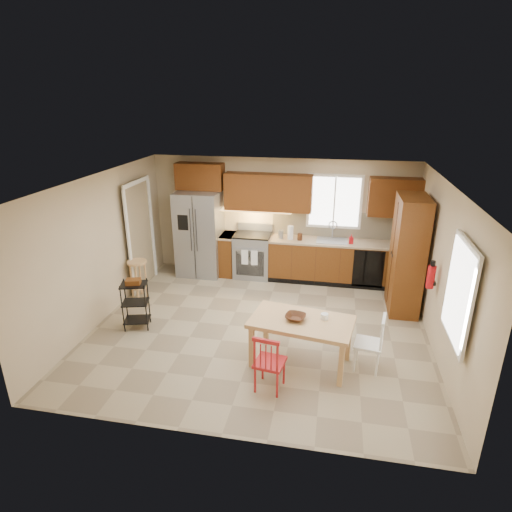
{
  "coord_description": "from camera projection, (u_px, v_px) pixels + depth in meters",
  "views": [
    {
      "loc": [
        1.12,
        -6.23,
        3.72
      ],
      "look_at": [
        -0.14,
        0.4,
        1.15
      ],
      "focal_mm": 30.0,
      "sensor_mm": 36.0,
      "label": 1
    }
  ],
  "objects": [
    {
      "name": "range_stove",
      "position": [
        253.0,
        256.0,
        9.17
      ],
      "size": [
        0.76,
        0.63,
        0.92
      ],
      "primitive_type": "cube",
      "color": "gray",
      "rests_on": "floor"
    },
    {
      "name": "wall_right",
      "position": [
        443.0,
        272.0,
        6.31
      ],
      "size": [
        0.02,
        5.0,
        2.5
      ],
      "primitive_type": "cube",
      "color": "#CCB793",
      "rests_on": "ground"
    },
    {
      "name": "bar_stool",
      "position": [
        139.0,
        279.0,
        8.21
      ],
      "size": [
        0.45,
        0.45,
        0.76
      ],
      "primitive_type": null,
      "rotation": [
        0.0,
        0.0,
        -0.26
      ],
      "color": "tan",
      "rests_on": "floor"
    },
    {
      "name": "upper_over_fridge",
      "position": [
        200.0,
        176.0,
        8.92
      ],
      "size": [
        1.0,
        0.35,
        0.55
      ],
      "primitive_type": "cube",
      "color": "#642E10",
      "rests_on": "wall_back"
    },
    {
      "name": "base_cabinet_narrow",
      "position": [
        228.0,
        254.0,
        9.29
      ],
      "size": [
        0.3,
        0.6,
        0.9
      ],
      "primitive_type": "cube",
      "color": "#603411",
      "rests_on": "floor"
    },
    {
      "name": "wall_front",
      "position": [
        218.0,
        344.0,
        4.5
      ],
      "size": [
        5.5,
        0.02,
        2.5
      ],
      "primitive_type": "cube",
      "color": "#CCB793",
      "rests_on": "ground"
    },
    {
      "name": "wall_left",
      "position": [
        101.0,
        249.0,
        7.27
      ],
      "size": [
        0.02,
        5.0,
        2.5
      ],
      "primitive_type": "cube",
      "color": "#CCB793",
      "rests_on": "ground"
    },
    {
      "name": "window_right",
      "position": [
        460.0,
        293.0,
        5.2
      ],
      "size": [
        0.04,
        1.02,
        1.32
      ],
      "primitive_type": "cube",
      "color": "white",
      "rests_on": "wall_right"
    },
    {
      "name": "dishwasher",
      "position": [
        368.0,
        269.0,
        8.51
      ],
      "size": [
        0.6,
        0.02,
        0.78
      ],
      "primitive_type": "cube",
      "color": "black",
      "rests_on": "floor"
    },
    {
      "name": "utility_cart",
      "position": [
        136.0,
        305.0,
        7.13
      ],
      "size": [
        0.49,
        0.42,
        0.84
      ],
      "primitive_type": null,
      "rotation": [
        0.0,
        0.0,
        0.26
      ],
      "color": "black",
      "rests_on": "floor"
    },
    {
      "name": "paper_towel",
      "position": [
        290.0,
        233.0,
        8.8
      ],
      "size": [
        0.12,
        0.12,
        0.28
      ],
      "primitive_type": "cylinder",
      "color": "white",
      "rests_on": "base_cabinet_run"
    },
    {
      "name": "wall_back",
      "position": [
        281.0,
        218.0,
        9.09
      ],
      "size": [
        5.5,
        0.02,
        2.5
      ],
      "primitive_type": "cube",
      "color": "#CCB793",
      "rests_on": "ground"
    },
    {
      "name": "refrigerator",
      "position": [
        200.0,
        234.0,
        9.16
      ],
      "size": [
        0.92,
        0.75,
        1.82
      ],
      "primitive_type": "cube",
      "color": "gray",
      "rests_on": "floor"
    },
    {
      "name": "sink",
      "position": [
        332.0,
        243.0,
        8.76
      ],
      "size": [
        0.62,
        0.46,
        0.16
      ],
      "primitive_type": "cube",
      "color": "gray",
      "rests_on": "base_cabinet_run"
    },
    {
      "name": "dining_table",
      "position": [
        301.0,
        342.0,
        6.18
      ],
      "size": [
        1.55,
        1.03,
        0.7
      ],
      "primitive_type": null,
      "rotation": [
        0.0,
        0.0,
        -0.16
      ],
      "color": "tan",
      "rests_on": "floor"
    },
    {
      "name": "floor",
      "position": [
        260.0,
        328.0,
        7.24
      ],
      "size": [
        5.5,
        5.5,
        0.0
      ],
      "primitive_type": "plane",
      "color": "tan",
      "rests_on": "ground"
    },
    {
      "name": "backsplash",
      "position": [
        342.0,
        224.0,
        8.87
      ],
      "size": [
        2.92,
        0.03,
        0.55
      ],
      "primitive_type": "cube",
      "color": "beige",
      "rests_on": "wall_back"
    },
    {
      "name": "table_bowl",
      "position": [
        295.0,
        320.0,
        6.07
      ],
      "size": [
        0.33,
        0.33,
        0.07
      ],
      "primitive_type": "imported",
      "rotation": [
        0.0,
        0.0,
        -0.16
      ],
      "color": "#442212",
      "rests_on": "dining_table"
    },
    {
      "name": "upper_left_block",
      "position": [
        268.0,
        192.0,
        8.76
      ],
      "size": [
        1.8,
        0.35,
        0.75
      ],
      "primitive_type": "cube",
      "color": "#642E10",
      "rests_on": "wall_back"
    },
    {
      "name": "pantry",
      "position": [
        407.0,
        255.0,
        7.54
      ],
      "size": [
        0.5,
        0.95,
        2.1
      ],
      "primitive_type": "cube",
      "color": "#603411",
      "rests_on": "floor"
    },
    {
      "name": "canister_steel",
      "position": [
        281.0,
        234.0,
        8.85
      ],
      "size": [
        0.11,
        0.11,
        0.18
      ],
      "primitive_type": "cylinder",
      "color": "gray",
      "rests_on": "base_cabinet_run"
    },
    {
      "name": "ceiling",
      "position": [
        260.0,
        181.0,
        6.35
      ],
      "size": [
        5.5,
        5.0,
        0.02
      ],
      "primitive_type": "cube",
      "color": "silver",
      "rests_on": "ground"
    },
    {
      "name": "window_back",
      "position": [
        334.0,
        202.0,
        8.73
      ],
      "size": [
        1.12,
        0.04,
        1.12
      ],
      "primitive_type": "cube",
      "color": "white",
      "rests_on": "wall_back"
    },
    {
      "name": "soap_bottle",
      "position": [
        351.0,
        239.0,
        8.55
      ],
      "size": [
        0.09,
        0.09,
        0.19
      ],
      "primitive_type": "imported",
      "color": "#AA0B11",
      "rests_on": "base_cabinet_run"
    },
    {
      "name": "doorway",
      "position": [
        140.0,
        236.0,
        8.52
      ],
      "size": [
        0.04,
        0.95,
        2.1
      ],
      "primitive_type": "cube",
      "color": "#8C7A59",
      "rests_on": "wall_left"
    },
    {
      "name": "table_jar",
      "position": [
        324.0,
        318.0,
        6.07
      ],
      "size": [
        0.11,
        0.11,
        0.11
      ],
      "primitive_type": "cylinder",
      "rotation": [
        0.0,
        0.0,
        -0.16
      ],
      "color": "white",
      "rests_on": "dining_table"
    },
    {
      "name": "chair_red",
      "position": [
        270.0,
        361.0,
        5.62
      ],
      "size": [
        0.45,
        0.45,
        0.84
      ],
      "primitive_type": null,
      "rotation": [
        0.0,
        0.0,
        -0.16
      ],
      "color": "#AD1A1D",
      "rests_on": "floor"
    },
    {
      "name": "canister_wood",
      "position": [
        300.0,
        237.0,
        8.76
      ],
      "size": [
        0.1,
        0.1,
        0.14
      ],
      "primitive_type": "cylinder",
      "color": "#442212",
      "rests_on": "base_cabinet_run"
    },
    {
      "name": "upper_right_block",
      "position": [
        395.0,
        197.0,
        8.33
      ],
      "size": [
        1.0,
        0.35,
        0.75
      ],
      "primitive_type": "cube",
      "color": "#642E10",
      "rests_on": "wall_back"
    },
    {
      "name": "base_cabinet_run",
      "position": [
        340.0,
        262.0,
        8.87
      ],
      "size": [
        2.92,
        0.6,
        0.9
      ],
      "primitive_type": "cube",
      "color": "#603411",
      "rests_on": "floor"
    },
    {
      "name": "chair_white",
      "position": [
        368.0,
        343.0,
        6.04
      ],
      "size": [
        0.45,
        0.45,
        0.84
      ],
      "primitive_type": null,
      "rotation": [
        0.0,
        0.0,
        1.41
      ],
      "color": "white",
      "rests_on": "floor"
    },
    {
      "name": "undercab_glow",
      "position": [
        254.0,
        210.0,
        8.93
      ],
      "size": [
        1.6,
        0.3,
        0.01
      ],
      "primitive_type": "cube",
      "color": "#FFBF66",
      "rests_on": "wall_back"
    },
    {
      "name": "fire_extinguisher",
      "position": [
        431.0,
        277.0,
        6.52
      ],
      "size": [
        0.12,
        0.12,
        0.36
      ],
      "primitive_type": "cylinder",
      "color": "#AA0B11",
      "rests_on": "wall_right"
    }
  ]
}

